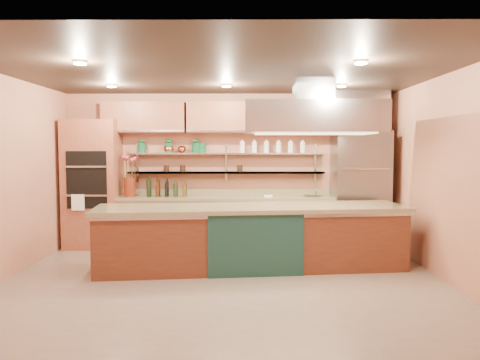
{
  "coord_description": "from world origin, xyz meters",
  "views": [
    {
      "loc": [
        0.26,
        -6.19,
        1.81
      ],
      "look_at": [
        0.22,
        1.0,
        1.31
      ],
      "focal_mm": 35.0,
      "sensor_mm": 36.0,
      "label": 1
    }
  ],
  "objects_px": {
    "kitchen_scale": "(268,194)",
    "copper_kettle": "(182,149)",
    "refrigerator": "(360,190)",
    "flower_vase": "(130,187)",
    "green_canister": "(202,148)",
    "island": "(252,237)"
  },
  "relations": [
    {
      "from": "kitchen_scale",
      "to": "flower_vase",
      "type": "bearing_deg",
      "value": -173.53
    },
    {
      "from": "island",
      "to": "copper_kettle",
      "type": "xyz_separation_m",
      "value": [
        -1.25,
        1.64,
        1.31
      ]
    },
    {
      "from": "refrigerator",
      "to": "island",
      "type": "distance_m",
      "value": 2.48
    },
    {
      "from": "kitchen_scale",
      "to": "copper_kettle",
      "type": "height_order",
      "value": "copper_kettle"
    },
    {
      "from": "refrigerator",
      "to": "copper_kettle",
      "type": "distance_m",
      "value": 3.3
    },
    {
      "from": "island",
      "to": "green_canister",
      "type": "xyz_separation_m",
      "value": [
        -0.88,
        1.64,
        1.33
      ]
    },
    {
      "from": "kitchen_scale",
      "to": "green_canister",
      "type": "relative_size",
      "value": 0.83
    },
    {
      "from": "refrigerator",
      "to": "flower_vase",
      "type": "relative_size",
      "value": 6.12
    },
    {
      "from": "refrigerator",
      "to": "kitchen_scale",
      "type": "bearing_deg",
      "value": 179.65
    },
    {
      "from": "flower_vase",
      "to": "copper_kettle",
      "type": "distance_m",
      "value": 1.16
    },
    {
      "from": "island",
      "to": "flower_vase",
      "type": "height_order",
      "value": "flower_vase"
    },
    {
      "from": "refrigerator",
      "to": "flower_vase",
      "type": "xyz_separation_m",
      "value": [
        -4.13,
        0.01,
        0.05
      ]
    },
    {
      "from": "refrigerator",
      "to": "green_canister",
      "type": "distance_m",
      "value": 2.95
    },
    {
      "from": "island",
      "to": "copper_kettle",
      "type": "relative_size",
      "value": 28.24
    },
    {
      "from": "copper_kettle",
      "to": "green_canister",
      "type": "distance_m",
      "value": 0.37
    },
    {
      "from": "copper_kettle",
      "to": "green_canister",
      "type": "height_order",
      "value": "green_canister"
    },
    {
      "from": "kitchen_scale",
      "to": "copper_kettle",
      "type": "relative_size",
      "value": 0.91
    },
    {
      "from": "kitchen_scale",
      "to": "copper_kettle",
      "type": "xyz_separation_m",
      "value": [
        -1.57,
        0.22,
        0.81
      ]
    },
    {
      "from": "island",
      "to": "green_canister",
      "type": "bearing_deg",
      "value": 111.71
    },
    {
      "from": "refrigerator",
      "to": "green_canister",
      "type": "relative_size",
      "value": 12.1
    },
    {
      "from": "refrigerator",
      "to": "green_canister",
      "type": "bearing_deg",
      "value": 175.37
    },
    {
      "from": "island",
      "to": "kitchen_scale",
      "type": "xyz_separation_m",
      "value": [
        0.32,
        1.42,
        0.5
      ]
    }
  ]
}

